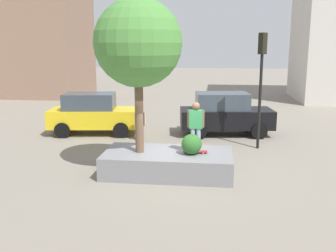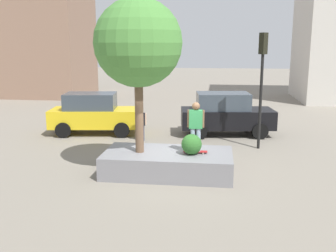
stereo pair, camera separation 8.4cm
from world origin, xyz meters
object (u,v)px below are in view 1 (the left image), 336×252
pedestrian_crossing (140,122)px  planter_ledge (168,163)px  plaza_tree (138,43)px  traffic_light_corner (261,71)px  skateboarder (196,123)px  taxi_cab (93,113)px  sedan_parked (225,114)px  skateboard (195,152)px

pedestrian_crossing → planter_ledge: bearing=-67.7°
planter_ledge → plaza_tree: bearing=-174.7°
plaza_tree → traffic_light_corner: (4.31, 3.82, -1.10)m
planter_ledge → traffic_light_corner: (3.36, 3.73, 2.86)m
skateboarder → pedestrian_crossing: bearing=121.6°
planter_ledge → taxi_cab: 7.09m
plaza_tree → skateboarder: 3.17m
skateboarder → pedestrian_crossing: skateboarder is taller
sedan_parked → traffic_light_corner: bearing=-60.7°
plaza_tree → taxi_cab: plaza_tree is taller
plaza_tree → traffic_light_corner: 5.87m
traffic_light_corner → taxi_cab: bearing=166.7°
planter_ledge → plaza_tree: (-0.95, -0.09, 3.96)m
taxi_cab → traffic_light_corner: size_ratio=0.94×
skateboarder → plaza_tree: bearing=-177.9°
planter_ledge → skateboarder: 1.68m
planter_ledge → pedestrian_crossing: (-1.80, 4.41, 0.50)m
planter_ledge → plaza_tree: plaza_tree is taller
skateboard → traffic_light_corner: size_ratio=0.17×
planter_ledge → pedestrian_crossing: size_ratio=2.83×
skateboard → sedan_parked: bearing=79.8°
skateboard → pedestrian_crossing: bearing=121.6°
sedan_parked → planter_ledge: bearing=-108.3°
planter_ledge → taxi_cab: (-4.36, 5.55, 0.64)m
taxi_cab → pedestrian_crossing: 2.81m
planter_ledge → skateboard: (0.92, -0.02, 0.44)m
plaza_tree → traffic_light_corner: plaza_tree is taller
skateboard → pedestrian_crossing: 5.20m
planter_ledge → traffic_light_corner: traffic_light_corner is taller
planter_ledge → pedestrian_crossing: pedestrian_crossing is taller
planter_ledge → sedan_parked: bearing=71.7°
planter_ledge → sedan_parked: size_ratio=0.94×
traffic_light_corner → pedestrian_crossing: bearing=172.5°
planter_ledge → pedestrian_crossing: bearing=112.3°
skateboarder → pedestrian_crossing: size_ratio=1.08×
skateboard → pedestrian_crossing: (-2.72, 4.43, 0.07)m
plaza_tree → taxi_cab: bearing=121.2°
plaza_tree → traffic_light_corner: bearing=41.5°
plaza_tree → taxi_cab: 7.38m
pedestrian_crossing → skateboarder: bearing=-58.4°
skateboard → skateboarder: bearing=0.0°
sedan_parked → pedestrian_crossing: sedan_parked is taller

